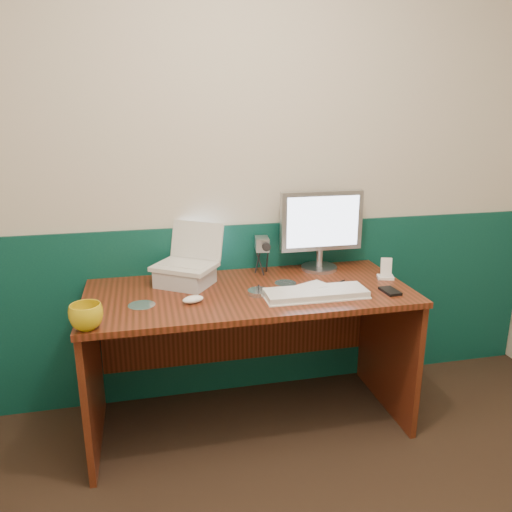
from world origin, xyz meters
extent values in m
cube|color=beige|center=(0.00, 1.75, 1.25)|extent=(3.50, 0.04, 2.50)
cube|color=#083635|center=(0.00, 1.74, 0.50)|extent=(3.48, 0.02, 1.00)
cube|color=#3C1B0B|center=(-0.12, 1.38, 0.38)|extent=(1.60, 0.70, 0.75)
cube|color=silver|center=(-0.42, 1.53, 0.79)|extent=(0.33, 0.32, 0.09)
cube|color=white|center=(0.17, 1.22, 0.76)|extent=(0.49, 0.17, 0.03)
ellipsoid|color=silver|center=(0.22, 1.24, 0.77)|extent=(0.13, 0.10, 0.04)
ellipsoid|color=white|center=(-0.41, 1.28, 0.77)|extent=(0.11, 0.09, 0.03)
imported|color=gold|center=(-0.86, 1.09, 0.80)|extent=(0.15, 0.15, 0.11)
cylinder|color=#B3BCC3|center=(-0.09, 1.31, 0.76)|extent=(0.11, 0.11, 0.02)
cylinder|color=silver|center=(-0.64, 1.30, 0.75)|extent=(0.12, 0.12, 0.00)
cylinder|color=silver|center=(0.09, 1.44, 0.75)|extent=(0.11, 0.11, 0.00)
cylinder|color=black|center=(0.34, 1.37, 0.75)|extent=(0.11, 0.07, 0.01)
cube|color=white|center=(0.21, 1.37, 0.75)|extent=(0.19, 0.17, 0.00)
cube|color=white|center=(0.62, 1.39, 0.76)|extent=(0.10, 0.08, 0.02)
cube|color=white|center=(0.62, 1.39, 0.81)|extent=(0.06, 0.04, 0.10)
cube|color=black|center=(0.55, 1.20, 0.76)|extent=(0.07, 0.12, 0.01)
camera|label=1|loc=(-0.60, -0.89, 1.61)|focal=35.00mm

